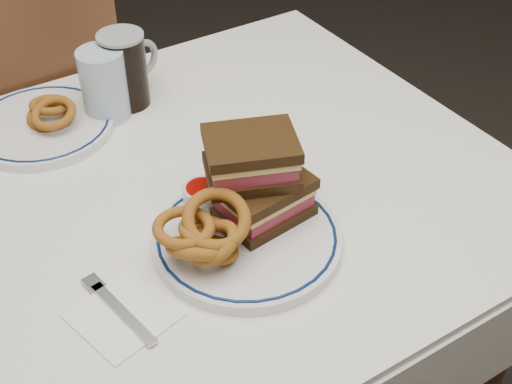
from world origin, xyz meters
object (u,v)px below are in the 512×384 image
chair_far (7,138)px  beer_mug (125,68)px  reuben_sandwich (257,178)px  far_plate (42,125)px  main_plate (247,239)px

chair_far → beer_mug: bearing=-60.0°
reuben_sandwich → beer_mug: reuben_sandwich is taller
chair_far → far_plate: size_ratio=4.10×
reuben_sandwich → far_plate: 0.45m
chair_far → reuben_sandwich: 0.79m
chair_far → reuben_sandwich: (0.20, -0.71, 0.28)m
main_plate → beer_mug: beer_mug is taller
far_plate → main_plate: bearing=-71.3°
main_plate → reuben_sandwich: reuben_sandwich is taller
beer_mug → far_plate: size_ratio=0.56×
chair_far → main_plate: bearing=-77.9°
chair_far → main_plate: size_ratio=3.73×
beer_mug → reuben_sandwich: bearing=-87.1°
main_plate → far_plate: main_plate is taller
beer_mug → far_plate: bearing=-179.7°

